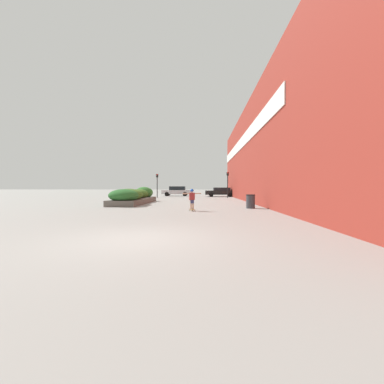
{
  "coord_description": "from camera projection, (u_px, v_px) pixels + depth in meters",
  "views": [
    {
      "loc": [
        1.81,
        -6.82,
        1.41
      ],
      "look_at": [
        0.63,
        19.99,
        0.91
      ],
      "focal_mm": 24.0,
      "sensor_mm": 36.0,
      "label": 1
    }
  ],
  "objects": [
    {
      "name": "trash_bin",
      "position": [
        251.0,
        201.0,
        17.06
      ],
      "size": [
        0.61,
        0.61,
        0.92
      ],
      "color": "#38383D",
      "rests_on": "ground_plane"
    },
    {
      "name": "car_leftmost",
      "position": [
        177.0,
        191.0,
        41.14
      ],
      "size": [
        4.57,
        2.06,
        1.54
      ],
      "rotation": [
        0.0,
        0.0,
        1.57
      ],
      "color": "#BCBCC1",
      "rests_on": "ground_plane"
    },
    {
      "name": "skateboarder",
      "position": [
        192.0,
        197.0,
        15.18
      ],
      "size": [
        1.08,
        0.47,
        1.21
      ],
      "rotation": [
        0.0,
        0.0,
        0.36
      ],
      "color": "tan",
      "rests_on": "skateboard"
    },
    {
      "name": "ground_plane",
      "position": [
        136.0,
        239.0,
        6.92
      ],
      "size": [
        300.0,
        300.0,
        0.0
      ],
      "primitive_type": "plane",
      "color": "gray"
    },
    {
      "name": "car_center_left",
      "position": [
        221.0,
        192.0,
        38.24
      ],
      "size": [
        4.52,
        2.05,
        1.36
      ],
      "rotation": [
        0.0,
        0.0,
        1.57
      ],
      "color": "black",
      "rests_on": "ground_plane"
    },
    {
      "name": "skateboard",
      "position": [
        192.0,
        210.0,
        15.2
      ],
      "size": [
        0.43,
        0.72,
        0.1
      ],
      "rotation": [
        0.0,
        0.0,
        0.36
      ],
      "color": "olive",
      "rests_on": "ground_plane"
    },
    {
      "name": "building_wall_right",
      "position": [
        252.0,
        151.0,
        23.81
      ],
      "size": [
        0.67,
        42.04,
        9.5
      ],
      "color": "maroon",
      "rests_on": "ground_plane"
    },
    {
      "name": "traffic_light_right",
      "position": [
        228.0,
        180.0,
        33.71
      ],
      "size": [
        0.28,
        0.3,
        3.39
      ],
      "color": "black",
      "rests_on": "ground_plane"
    },
    {
      "name": "planter_box",
      "position": [
        134.0,
        196.0,
        21.99
      ],
      "size": [
        2.29,
        8.7,
        1.44
      ],
      "color": "#605B54",
      "rests_on": "ground_plane"
    },
    {
      "name": "traffic_light_left",
      "position": [
        157.0,
        181.0,
        34.81
      ],
      "size": [
        0.28,
        0.3,
        3.2
      ],
      "color": "black",
      "rests_on": "ground_plane"
    }
  ]
}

